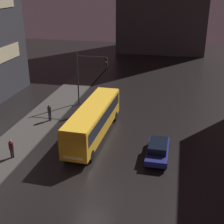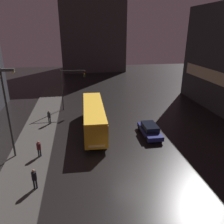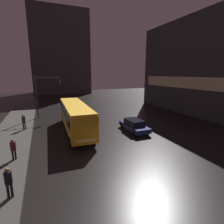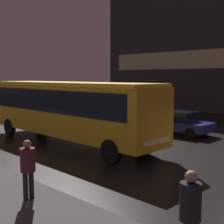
{
  "view_description": "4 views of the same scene",
  "coord_description": "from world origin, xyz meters",
  "px_view_note": "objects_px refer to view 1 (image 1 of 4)",
  "views": [
    {
      "loc": [
        5.19,
        -17.23,
        13.91
      ],
      "look_at": [
        -0.67,
        9.57,
        2.44
      ],
      "focal_mm": 50.0,
      "sensor_mm": 36.0,
      "label": 1
    },
    {
      "loc": [
        -3.87,
        -15.76,
        11.67
      ],
      "look_at": [
        0.31,
        11.0,
        1.4
      ],
      "focal_mm": 35.0,
      "sensor_mm": 36.0,
      "label": 2
    },
    {
      "loc": [
        -5.6,
        -10.81,
        6.57
      ],
      "look_at": [
        2.83,
        10.21,
        1.59
      ],
      "focal_mm": 28.0,
      "sensor_mm": 36.0,
      "label": 3
    },
    {
      "loc": [
        -12.34,
        -3.91,
        3.48
      ],
      "look_at": [
        1.83,
        9.52,
        1.26
      ],
      "focal_mm": 50.0,
      "sensor_mm": 36.0,
      "label": 4
    }
  ],
  "objects_px": {
    "pedestrian_far": "(49,111)",
    "traffic_light_main": "(88,71)",
    "car_taxi": "(158,149)",
    "bus_near": "(94,118)",
    "pedestrian_mid": "(11,147)"
  },
  "relations": [
    {
      "from": "bus_near",
      "to": "pedestrian_mid",
      "type": "xyz_separation_m",
      "value": [
        -5.68,
        -5.41,
        -0.84
      ]
    },
    {
      "from": "car_taxi",
      "to": "pedestrian_mid",
      "type": "distance_m",
      "value": 12.37
    },
    {
      "from": "car_taxi",
      "to": "pedestrian_mid",
      "type": "relative_size",
      "value": 2.77
    },
    {
      "from": "pedestrian_mid",
      "to": "car_taxi",
      "type": "bearing_deg",
      "value": -3.14
    },
    {
      "from": "pedestrian_far",
      "to": "traffic_light_main",
      "type": "distance_m",
      "value": 6.9
    },
    {
      "from": "traffic_light_main",
      "to": "car_taxi",
      "type": "bearing_deg",
      "value": -48.77
    },
    {
      "from": "bus_near",
      "to": "car_taxi",
      "type": "relative_size",
      "value": 2.53
    },
    {
      "from": "pedestrian_far",
      "to": "traffic_light_main",
      "type": "bearing_deg",
      "value": -70.54
    },
    {
      "from": "pedestrian_mid",
      "to": "pedestrian_far",
      "type": "distance_m",
      "value": 7.87
    },
    {
      "from": "bus_near",
      "to": "pedestrian_mid",
      "type": "bearing_deg",
      "value": 45.24
    },
    {
      "from": "traffic_light_main",
      "to": "pedestrian_mid",
      "type": "bearing_deg",
      "value": -101.86
    },
    {
      "from": "bus_near",
      "to": "car_taxi",
      "type": "bearing_deg",
      "value": 160.47
    },
    {
      "from": "bus_near",
      "to": "car_taxi",
      "type": "height_order",
      "value": "bus_near"
    },
    {
      "from": "pedestrian_mid",
      "to": "traffic_light_main",
      "type": "height_order",
      "value": "traffic_light_main"
    },
    {
      "from": "car_taxi",
      "to": "pedestrian_far",
      "type": "height_order",
      "value": "pedestrian_far"
    }
  ]
}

